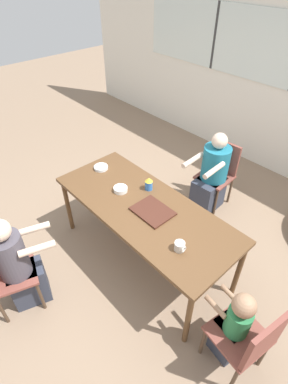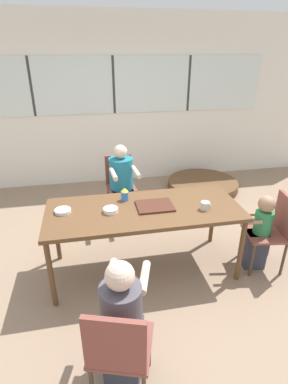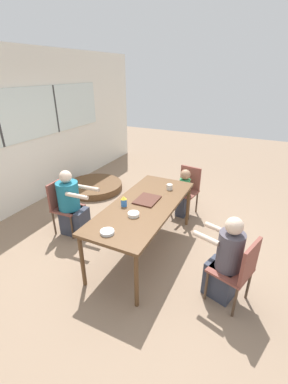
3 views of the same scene
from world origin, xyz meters
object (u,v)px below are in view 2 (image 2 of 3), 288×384
folded_table_stack (203,185)px  bowl_cereal (111,210)px  person_man_blue_shirt (122,186)px  sippy_cup (125,194)px  chair_for_man_blue_shirt (120,180)px  person_woman_green_shirt (123,329)px  chair_for_toddler (275,226)px  coffee_mug (205,206)px  bowl_white_shallow (63,211)px  chair_for_woman_green_shirt (118,348)px  person_toddler (259,234)px

folded_table_stack → bowl_cereal: bearing=-132.5°
person_man_blue_shirt → sippy_cup: bearing=81.4°
chair_for_man_blue_shirt → folded_table_stack: (1.51, 0.51, -0.43)m
sippy_cup → bowl_cereal: size_ratio=1.00×
folded_table_stack → person_man_blue_shirt: bearing=-155.6°
person_woman_green_shirt → person_man_blue_shirt: 2.41m
chair_for_toddler → folded_table_stack: bearing=7.4°
chair_for_toddler → coffee_mug: 0.84m
coffee_mug → bowl_white_shallow: bearing=171.5°
chair_for_woman_green_shirt → person_man_blue_shirt: 2.57m
chair_for_woman_green_shirt → coffee_mug: bearing=67.0°
coffee_mug → bowl_cereal: (-0.94, 0.12, -0.02)m
chair_for_toddler → person_toddler: bearing=90.0°
coffee_mug → bowl_white_shallow: 1.41m
person_toddler → person_woman_green_shirt: bearing=130.3°
chair_for_toddler → bowl_white_shallow: chair_for_toddler is taller
chair_for_toddler → chair_for_woman_green_shirt: bearing=130.4°
chair_for_man_blue_shirt → bowl_white_shallow: (-0.71, -1.33, 0.27)m
chair_for_man_blue_shirt → bowl_cereal: bearing=76.3°
chair_for_toddler → person_woman_green_shirt: 2.00m
person_toddler → folded_table_stack: size_ratio=0.71×
bowl_white_shallow → person_man_blue_shirt: bearing=57.9°
chair_for_woman_green_shirt → sippy_cup: (0.26, 1.54, 0.33)m
chair_for_woman_green_shirt → person_woman_green_shirt: (0.05, 0.16, -0.02)m
chair_for_man_blue_shirt → folded_table_stack: bearing=-164.8°
person_woman_green_shirt → bowl_cereal: 1.19m
chair_for_toddler → folded_table_stack: (0.05, 2.11, -0.43)m
chair_for_woman_green_shirt → person_toddler: person_toddler is taller
coffee_mug → bowl_white_shallow: coffee_mug is taller
chair_for_woman_green_shirt → folded_table_stack: (1.85, 3.23, -0.43)m
person_toddler → person_man_blue_shirt: bearing=51.4°
sippy_cup → chair_for_toddler: bearing=-15.4°
chair_for_woman_green_shirt → coffee_mug: chair_for_woman_green_shirt is taller
person_toddler → folded_table_stack: 2.13m
chair_for_man_blue_shirt → sippy_cup: bearing=82.6°
chair_for_man_blue_shirt → chair_for_toddler: bearing=128.9°
person_toddler → chair_for_man_blue_shirt: bearing=48.4°
bowl_white_shallow → chair_for_woman_green_shirt: bearing=-75.0°
chair_for_woman_green_shirt → coffee_mug: (1.02, 1.19, 0.30)m
person_man_blue_shirt → chair_for_woman_green_shirt: bearing=78.6°
person_woman_green_shirt → person_man_blue_shirt: person_woman_green_shirt is taller
person_man_blue_shirt → folded_table_stack: size_ratio=0.88×
person_woman_green_shirt → sippy_cup: person_woman_green_shirt is taller
chair_for_toddler → coffee_mug: (-0.78, 0.07, 0.30)m
person_man_blue_shirt → person_toddler: bearing=129.2°
person_woman_green_shirt → bowl_cereal: (0.04, 1.15, 0.30)m
chair_for_woman_green_shirt → person_toddler: bearing=52.4°
sippy_cup → bowl_white_shallow: bearing=-166.7°
chair_for_toddler → person_toddler: size_ratio=0.98×
chair_for_woman_green_shirt → sippy_cup: size_ratio=5.97×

